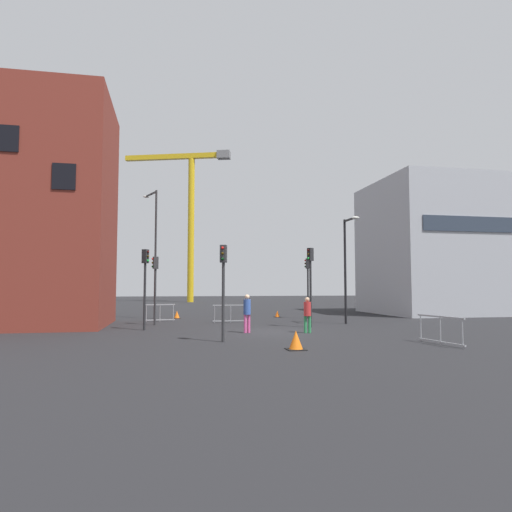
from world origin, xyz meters
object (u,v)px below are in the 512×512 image
at_px(streetlamp_tall, 154,243).
at_px(traffic_light_island, 308,278).
at_px(traffic_cone_striped, 177,315).
at_px(pedestrian_waiting, 307,312).
at_px(traffic_light_median, 145,276).
at_px(traffic_light_crosswalk, 223,276).
at_px(traffic_light_corner, 310,274).
at_px(construction_crane, 189,203).
at_px(pedestrian_walking, 247,310).
at_px(traffic_light_far, 155,279).
at_px(traffic_cone_on_verge, 296,341).
at_px(streetlamp_short, 347,261).
at_px(traffic_cone_orange, 277,314).

bearing_deg(streetlamp_tall, traffic_light_island, -10.60).
bearing_deg(traffic_cone_striped, traffic_light_island, -11.38).
xyz_separation_m(streetlamp_tall, pedestrian_waiting, (7.49, -11.06, -4.18)).
height_order(traffic_light_median, pedestrian_waiting, traffic_light_median).
relative_size(traffic_light_crosswalk, traffic_light_corner, 0.90).
bearing_deg(traffic_light_median, streetlamp_tall, 88.94).
xyz_separation_m(construction_crane, pedestrian_walking, (0.99, -42.52, -12.98)).
distance_m(traffic_light_median, traffic_light_island, 12.29).
bearing_deg(streetlamp_tall, traffic_light_far, -87.19).
bearing_deg(traffic_cone_on_verge, traffic_light_median, 124.27).
distance_m(traffic_light_crosswalk, pedestrian_waiting, 5.35).
bearing_deg(traffic_light_median, construction_crane, 84.53).
xyz_separation_m(construction_crane, traffic_light_crosswalk, (-0.54, -45.81, -11.45)).
bearing_deg(traffic_light_median, streetlamp_short, 7.26).
height_order(construction_crane, traffic_light_crosswalk, construction_crane).
relative_size(traffic_light_corner, traffic_cone_orange, 9.15).
relative_size(traffic_light_corner, traffic_cone_on_verge, 6.46).
xyz_separation_m(traffic_light_median, traffic_cone_orange, (8.79, 7.98, -2.51)).
height_order(traffic_light_far, traffic_light_corner, traffic_light_corner).
distance_m(traffic_light_island, traffic_cone_orange, 3.51).
bearing_deg(traffic_cone_striped, traffic_light_median, -102.17).
height_order(traffic_light_island, pedestrian_walking, traffic_light_island).
distance_m(streetlamp_tall, streetlamp_short, 13.23).
bearing_deg(streetlamp_tall, construction_crane, 83.40).
distance_m(traffic_light_far, pedestrian_waiting, 9.41).
relative_size(traffic_light_corner, traffic_cone_striped, 8.12).
bearing_deg(traffic_cone_striped, streetlamp_short, -34.41).
bearing_deg(traffic_cone_orange, traffic_cone_on_verge, -101.39).
height_order(traffic_light_median, pedestrian_walking, traffic_light_median).
xyz_separation_m(traffic_light_corner, pedestrian_waiting, (-1.03, -2.70, -1.87)).
distance_m(traffic_light_island, pedestrian_waiting, 9.73).
relative_size(construction_crane, streetlamp_tall, 2.42).
bearing_deg(construction_crane, traffic_light_far, -95.28).
bearing_deg(streetlamp_short, traffic_light_corner, -150.29).
xyz_separation_m(traffic_light_crosswalk, traffic_light_corner, (5.36, 5.39, 0.25)).
bearing_deg(traffic_cone_striped, pedestrian_walking, -73.21).
distance_m(traffic_light_crosswalk, traffic_light_corner, 7.60).
xyz_separation_m(streetlamp_short, traffic_light_crosswalk, (-8.10, -6.95, -1.11)).
relative_size(traffic_light_island, traffic_cone_on_verge, 6.23).
height_order(traffic_light_far, traffic_light_crosswalk, traffic_light_far).
relative_size(streetlamp_short, traffic_light_crosswalk, 1.60).
distance_m(streetlamp_short, traffic_light_far, 11.16).
relative_size(traffic_light_crosswalk, traffic_cone_striped, 7.32).
relative_size(streetlamp_short, traffic_light_far, 1.58).
distance_m(pedestrian_walking, traffic_cone_striped, 10.78).
bearing_deg(traffic_cone_on_verge, traffic_light_island, 70.90).
distance_m(traffic_light_median, traffic_cone_on_verge, 10.14).
height_order(pedestrian_walking, traffic_cone_orange, pedestrian_walking).
height_order(traffic_light_far, traffic_cone_on_verge, traffic_light_far).
bearing_deg(traffic_light_median, pedestrian_waiting, -20.17).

